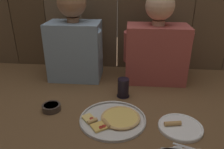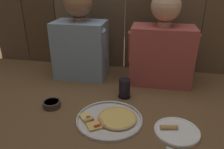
# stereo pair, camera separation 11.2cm
# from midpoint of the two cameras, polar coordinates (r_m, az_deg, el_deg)

# --- Properties ---
(ground_plane) EXTENTS (3.20, 3.20, 0.00)m
(ground_plane) POSITION_cam_midpoint_polar(r_m,az_deg,el_deg) (1.21, 1.42, -9.77)
(ground_plane) COLOR brown
(pizza_tray) EXTENTS (0.34, 0.34, 0.03)m
(pizza_tray) POSITION_cam_midpoint_polar(r_m,az_deg,el_deg) (1.14, 2.64, -11.50)
(pizza_tray) COLOR silver
(pizza_tray) RESTS_ON ground
(dinner_plate) EXTENTS (0.21, 0.21, 0.03)m
(dinner_plate) POSITION_cam_midpoint_polar(r_m,az_deg,el_deg) (1.12, 19.29, -13.80)
(dinner_plate) COLOR white
(dinner_plate) RESTS_ON ground
(drinking_glass) EXTENTS (0.08, 0.08, 0.12)m
(drinking_glass) POSITION_cam_midpoint_polar(r_m,az_deg,el_deg) (1.33, 5.69, -3.65)
(drinking_glass) COLOR black
(drinking_glass) RESTS_ON ground
(dipping_bowl) EXTENTS (0.10, 0.10, 0.03)m
(dipping_bowl) POSITION_cam_midpoint_polar(r_m,az_deg,el_deg) (1.27, -12.98, -7.49)
(dipping_bowl) COLOR #3D332D
(dipping_bowl) RESTS_ON ground
(diner_left) EXTENTS (0.39, 0.24, 0.62)m
(diner_left) POSITION_cam_midpoint_polar(r_m,az_deg,el_deg) (1.54, -6.18, 9.41)
(diner_left) COLOR #849EB7
(diner_left) RESTS_ON ground
(diner_right) EXTENTS (0.44, 0.23, 0.61)m
(diner_right) POSITION_cam_midpoint_polar(r_m,az_deg,el_deg) (1.49, 15.10, 7.54)
(diner_right) COLOR #AD4C47
(diner_right) RESTS_ON ground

